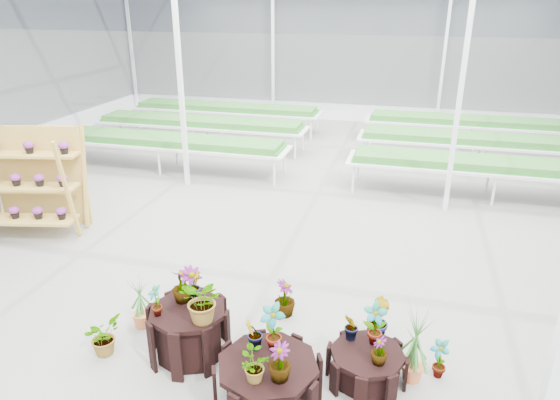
% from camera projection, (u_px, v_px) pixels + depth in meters
% --- Properties ---
extents(ground_plane, '(24.00, 24.00, 0.00)m').
position_uv_depth(ground_plane, '(256.00, 286.00, 7.86)').
color(ground_plane, gray).
rests_on(ground_plane, ground).
extents(greenhouse_shell, '(18.00, 24.00, 4.50)m').
position_uv_depth(greenhouse_shell, '(253.00, 148.00, 7.02)').
color(greenhouse_shell, white).
rests_on(greenhouse_shell, ground).
extents(steel_frame, '(18.00, 24.00, 4.50)m').
position_uv_depth(steel_frame, '(253.00, 148.00, 7.02)').
color(steel_frame, silver).
rests_on(steel_frame, ground).
extents(nursery_benches, '(16.00, 7.00, 0.84)m').
position_uv_depth(nursery_benches, '(332.00, 143.00, 14.15)').
color(nursery_benches, silver).
rests_on(nursery_benches, ground).
extents(plinth_tall, '(1.10, 1.10, 0.68)m').
position_uv_depth(plinth_tall, '(189.00, 332.00, 6.23)').
color(plinth_tall, black).
rests_on(plinth_tall, ground).
extents(plinth_mid, '(1.47, 1.47, 0.60)m').
position_uv_depth(plinth_mid, '(268.00, 385.00, 5.42)').
color(plinth_mid, black).
rests_on(plinth_mid, ground).
extents(plinth_low, '(0.94, 0.94, 0.41)m').
position_uv_depth(plinth_low, '(366.00, 366.00, 5.85)').
color(plinth_low, black).
rests_on(plinth_low, ground).
extents(shelf_rack, '(2.05, 1.38, 1.99)m').
position_uv_depth(shelf_rack, '(30.00, 183.00, 9.35)').
color(shelf_rack, '#A37F34').
rests_on(shelf_rack, ground).
extents(nursery_plants, '(4.76, 3.00, 1.24)m').
position_uv_depth(nursery_plants, '(265.00, 331.00, 5.97)').
color(nursery_plants, '#306829').
rests_on(nursery_plants, ground).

